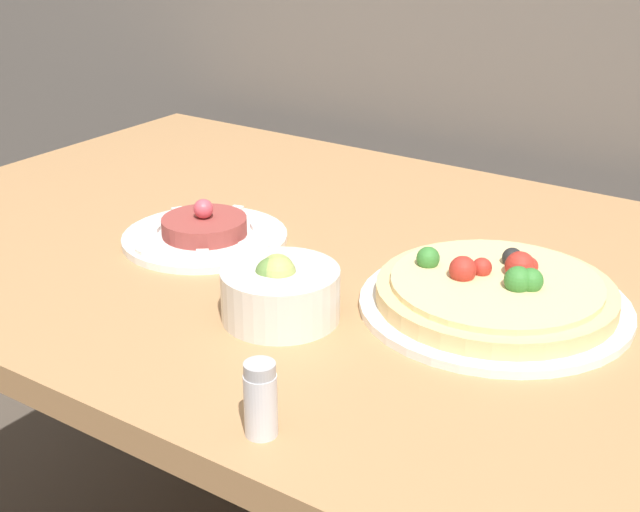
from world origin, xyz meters
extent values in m
cube|color=#AD7F51|center=(0.00, 0.43, 0.74)|extent=(1.27, 0.86, 0.03)
cylinder|color=#AD7F51|center=(-0.57, 0.80, 0.36)|extent=(0.06, 0.06, 0.72)
cylinder|color=white|center=(0.28, 0.40, 0.76)|extent=(0.31, 0.31, 0.01)
cylinder|color=#E5C17F|center=(0.28, 0.40, 0.78)|extent=(0.27, 0.27, 0.02)
cylinder|color=beige|center=(0.28, 0.40, 0.79)|extent=(0.24, 0.24, 0.01)
sphere|color=#387F33|center=(0.32, 0.40, 0.81)|extent=(0.03, 0.03, 0.03)
sphere|color=black|center=(0.27, 0.45, 0.80)|extent=(0.02, 0.02, 0.02)
sphere|color=#387F33|center=(0.31, 0.39, 0.81)|extent=(0.03, 0.03, 0.03)
sphere|color=#387F33|center=(0.30, 0.43, 0.80)|extent=(0.02, 0.02, 0.02)
sphere|color=#387F33|center=(0.20, 0.39, 0.81)|extent=(0.03, 0.03, 0.03)
sphere|color=#B22D23|center=(0.30, 0.44, 0.80)|extent=(0.02, 0.02, 0.02)
sphere|color=#B22D23|center=(0.30, 0.43, 0.81)|extent=(0.03, 0.03, 0.03)
sphere|color=#B22D23|center=(0.24, 0.38, 0.81)|extent=(0.03, 0.03, 0.03)
sphere|color=#B22D23|center=(0.26, 0.41, 0.80)|extent=(0.02, 0.02, 0.02)
sphere|color=#B22D23|center=(0.29, 0.43, 0.81)|extent=(0.03, 0.03, 0.03)
cylinder|color=white|center=(-0.13, 0.37, 0.76)|extent=(0.22, 0.22, 0.01)
cylinder|color=#933D38|center=(-0.13, 0.37, 0.78)|extent=(0.11, 0.11, 0.02)
sphere|color=#DB4C5B|center=(-0.13, 0.37, 0.81)|extent=(0.03, 0.03, 0.03)
cube|color=white|center=(-0.04, 0.37, 0.77)|extent=(0.04, 0.02, 0.01)
cube|color=white|center=(-0.08, 0.43, 0.77)|extent=(0.04, 0.04, 0.01)
cube|color=white|center=(-0.15, 0.45, 0.77)|extent=(0.02, 0.04, 0.01)
cube|color=white|center=(-0.21, 0.40, 0.77)|extent=(0.04, 0.03, 0.01)
cube|color=white|center=(-0.21, 0.33, 0.77)|extent=(0.04, 0.03, 0.01)
cube|color=white|center=(-0.15, 0.29, 0.77)|extent=(0.02, 0.04, 0.01)
cube|color=white|center=(-0.08, 0.30, 0.77)|extent=(0.04, 0.04, 0.01)
cylinder|color=silver|center=(0.09, 0.25, 0.79)|extent=(0.13, 0.13, 0.06)
sphere|color=#A3B25B|center=(0.08, 0.25, 0.82)|extent=(0.04, 0.04, 0.04)
sphere|color=#A3B25B|center=(0.09, 0.24, 0.82)|extent=(0.04, 0.04, 0.04)
sphere|color=#668E42|center=(0.08, 0.24, 0.82)|extent=(0.04, 0.04, 0.04)
cylinder|color=silver|center=(0.21, 0.06, 0.79)|extent=(0.03, 0.03, 0.06)
cylinder|color=#B2B2B7|center=(0.21, 0.06, 0.83)|extent=(0.03, 0.03, 0.01)
camera|label=1|loc=(0.63, -0.46, 1.22)|focal=50.00mm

